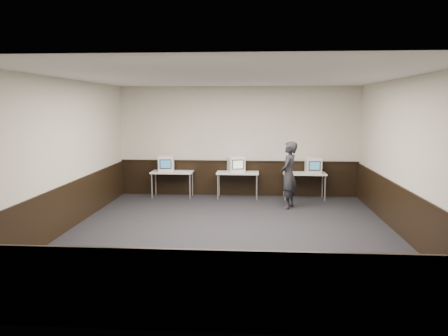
{
  "coord_description": "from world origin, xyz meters",
  "views": [
    {
      "loc": [
        0.49,
        -8.76,
        2.63
      ],
      "look_at": [
        -0.25,
        1.6,
        1.15
      ],
      "focal_mm": 35.0,
      "sensor_mm": 36.0,
      "label": 1
    }
  ],
  "objects_px": {
    "desk_right": "(304,175)",
    "person": "(289,175)",
    "emac_left": "(166,164)",
    "desk_center": "(238,175)",
    "emac_center": "(236,164)",
    "desk_left": "(172,174)",
    "emac_right": "(313,166)"
  },
  "relations": [
    {
      "from": "desk_right",
      "to": "person",
      "type": "bearing_deg",
      "value": -114.21
    },
    {
      "from": "emac_left",
      "to": "person",
      "type": "relative_size",
      "value": 0.3
    },
    {
      "from": "desk_center",
      "to": "emac_center",
      "type": "relative_size",
      "value": 2.12
    },
    {
      "from": "desk_right",
      "to": "emac_center",
      "type": "distance_m",
      "value": 1.97
    },
    {
      "from": "desk_right",
      "to": "desk_left",
      "type": "bearing_deg",
      "value": 180.0
    },
    {
      "from": "desk_left",
      "to": "emac_left",
      "type": "distance_m",
      "value": 0.34
    },
    {
      "from": "desk_right",
      "to": "emac_center",
      "type": "relative_size",
      "value": 2.12
    },
    {
      "from": "emac_center",
      "to": "desk_center",
      "type": "bearing_deg",
      "value": -52.49
    },
    {
      "from": "desk_center",
      "to": "emac_left",
      "type": "relative_size",
      "value": 2.29
    },
    {
      "from": "desk_right",
      "to": "emac_left",
      "type": "distance_m",
      "value": 3.98
    },
    {
      "from": "desk_left",
      "to": "person",
      "type": "distance_m",
      "value": 3.48
    },
    {
      "from": "emac_right",
      "to": "desk_left",
      "type": "bearing_deg",
      "value": 177.85
    },
    {
      "from": "desk_left",
      "to": "emac_left",
      "type": "bearing_deg",
      "value": -172.84
    },
    {
      "from": "desk_left",
      "to": "desk_right",
      "type": "relative_size",
      "value": 1.0
    },
    {
      "from": "emac_center",
      "to": "emac_right",
      "type": "relative_size",
      "value": 1.19
    },
    {
      "from": "emac_right",
      "to": "person",
      "type": "distance_m",
      "value": 1.39
    },
    {
      "from": "desk_left",
      "to": "emac_center",
      "type": "relative_size",
      "value": 2.12
    },
    {
      "from": "emac_left",
      "to": "person",
      "type": "height_order",
      "value": "person"
    },
    {
      "from": "desk_center",
      "to": "emac_right",
      "type": "xyz_separation_m",
      "value": [
        2.14,
        -0.05,
        0.29
      ]
    },
    {
      "from": "emac_center",
      "to": "person",
      "type": "distance_m",
      "value": 1.87
    },
    {
      "from": "desk_left",
      "to": "person",
      "type": "bearing_deg",
      "value": -20.09
    },
    {
      "from": "emac_left",
      "to": "emac_right",
      "type": "height_order",
      "value": "emac_left"
    },
    {
      "from": "desk_left",
      "to": "emac_right",
      "type": "bearing_deg",
      "value": -0.66
    },
    {
      "from": "desk_left",
      "to": "emac_right",
      "type": "relative_size",
      "value": 2.52
    },
    {
      "from": "emac_left",
      "to": "person",
      "type": "distance_m",
      "value": 3.63
    },
    {
      "from": "person",
      "to": "emac_right",
      "type": "bearing_deg",
      "value": 165.21
    },
    {
      "from": "emac_left",
      "to": "person",
      "type": "bearing_deg",
      "value": -26.08
    },
    {
      "from": "desk_right",
      "to": "emac_left",
      "type": "height_order",
      "value": "emac_left"
    },
    {
      "from": "emac_right",
      "to": "emac_center",
      "type": "bearing_deg",
      "value": 176.37
    },
    {
      "from": "emac_left",
      "to": "emac_right",
      "type": "xyz_separation_m",
      "value": [
        4.2,
        -0.03,
        -0.01
      ]
    },
    {
      "from": "desk_center",
      "to": "person",
      "type": "distance_m",
      "value": 1.82
    },
    {
      "from": "desk_left",
      "to": "desk_right",
      "type": "bearing_deg",
      "value": 0.0
    }
  ]
}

